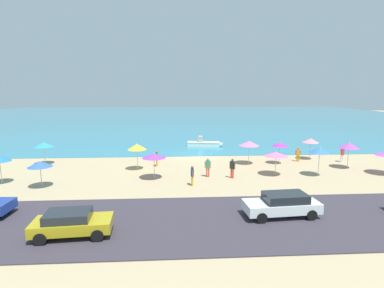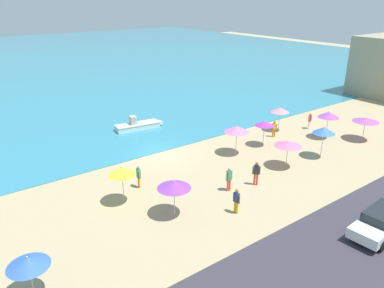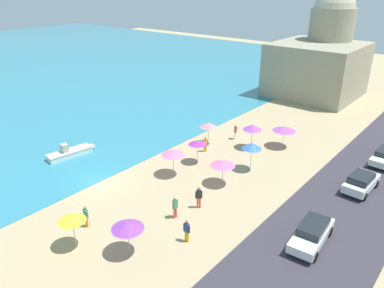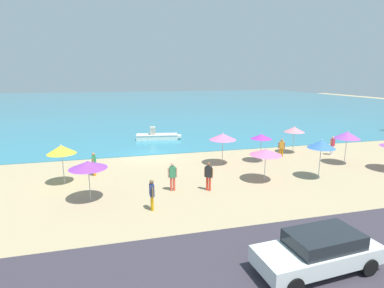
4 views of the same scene
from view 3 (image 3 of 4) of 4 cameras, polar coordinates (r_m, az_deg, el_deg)
The scene contains 21 objects.
ground_plane at distance 33.66m, azimuth -14.11°, elevation -5.73°, with size 160.00×160.00×0.00m, color tan.
coastal_road at distance 24.09m, azimuth 14.58°, elevation -19.31°, with size 80.00×8.00×0.06m, color #36313B.
beach_umbrella_0 at distance 31.62m, azimuth 4.74°, elevation -2.96°, with size 2.11×2.11×2.26m.
beach_umbrella_1 at distance 34.17m, azimuth 9.11°, elevation -0.29°, with size 1.82×1.82×2.75m.
beach_umbrella_2 at distance 38.73m, azimuth 9.20°, elevation 2.56°, with size 1.95×1.95×2.69m.
beach_umbrella_3 at distance 35.22m, azimuth 0.83°, elevation 0.24°, with size 1.71×1.71×2.37m.
beach_umbrella_4 at distance 25.45m, azimuth -17.87°, elevation -10.58°, with size 1.80×1.80×2.65m.
beach_umbrella_5 at distance 39.83m, azimuth 13.86°, elevation 2.23°, with size 2.38×2.38×2.26m.
beach_umbrella_7 at distance 39.33m, azimuth 2.52°, elevation 2.92°, with size 1.81×1.81×2.47m.
beach_umbrella_9 at distance 24.22m, azimuth -9.79°, elevation -12.20°, with size 2.08×2.08×2.37m.
beach_umbrella_11 at distance 32.95m, azimuth -2.86°, elevation -1.26°, with size 2.11×2.11×2.56m.
bather_0 at distance 27.73m, azimuth -2.59°, elevation -9.43°, with size 0.57×0.24×1.78m.
bather_1 at distance 28.81m, azimuth 1.04°, elevation -7.99°, with size 0.45×0.41×1.79m.
bather_2 at distance 27.88m, azimuth -15.85°, elevation -10.41°, with size 0.28×0.56×1.67m.
bather_3 at distance 38.01m, azimuth 2.02°, elevation 0.08°, with size 0.52×0.36×1.60m.
bather_4 at distance 41.25m, azimuth 6.62°, elevation 1.97°, with size 0.56×0.29×1.69m.
bather_5 at distance 25.50m, azimuth -0.81°, elevation -12.95°, with size 0.24×0.57×1.67m.
parked_car_2 at distance 34.05m, azimuth 24.37°, elevation -5.29°, with size 4.15×2.06×1.50m.
parked_car_3 at distance 26.64m, azimuth 17.80°, elevation -12.76°, with size 4.67×2.12×1.44m.
skiff_nearshore at distance 39.09m, azimuth -18.14°, elevation -1.24°, with size 4.97×1.95×1.40m.
harbor_fortress at distance 60.66m, azimuth 19.15°, elevation 12.34°, with size 13.23×11.99×15.30m.
Camera 3 is at (-16.68, -24.34, 16.21)m, focal length 35.00 mm.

